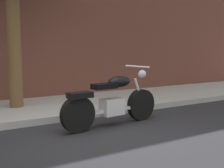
{
  "coord_description": "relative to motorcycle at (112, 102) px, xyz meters",
  "views": [
    {
      "loc": [
        -2.19,
        -4.05,
        1.47
      ],
      "look_at": [
        0.59,
        0.57,
        0.82
      ],
      "focal_mm": 45.51,
      "sensor_mm": 36.0,
      "label": 1
    }
  ],
  "objects": [
    {
      "name": "sidewalk",
      "position": [
        -0.59,
        1.99,
        -0.39
      ],
      "size": [
        19.15,
        2.49,
        0.14
      ],
      "primitive_type": "cube",
      "color": "#B0B0B0",
      "rests_on": "ground"
    },
    {
      "name": "ground_plane",
      "position": [
        -0.59,
        -0.58,
        -0.46
      ],
      "size": [
        60.0,
        60.0,
        0.0
      ],
      "primitive_type": "plane",
      "color": "#28282D"
    },
    {
      "name": "motorcycle",
      "position": [
        0.0,
        0.0,
        0.0
      ],
      "size": [
        2.18,
        0.7,
        1.15
      ],
      "color": "black",
      "rests_on": "ground"
    }
  ]
}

